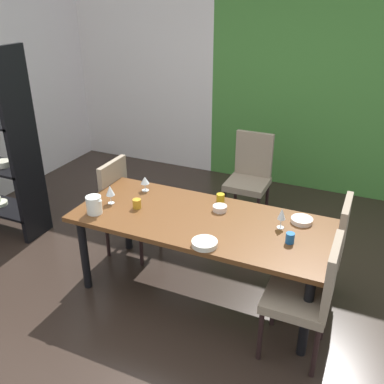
{
  "coord_description": "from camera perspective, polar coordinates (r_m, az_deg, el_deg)",
  "views": [
    {
      "loc": [
        1.46,
        -2.63,
        2.43
      ],
      "look_at": [
        0.12,
        0.36,
        0.85
      ],
      "focal_mm": 40.0,
      "sensor_mm": 36.0,
      "label": 1
    }
  ],
  "objects": [
    {
      "name": "cup_corner",
      "position": [
        3.71,
        3.82,
        -0.81
      ],
      "size": [
        0.07,
        0.07,
        0.08
      ],
      "primitive_type": "cylinder",
      "color": "#AE8D16",
      "rests_on": "dining_table"
    },
    {
      "name": "back_panel_interior",
      "position": [
        6.36,
        -6.71,
        16.62
      ],
      "size": [
        2.21,
        0.1,
        2.87
      ],
      "primitive_type": "cube",
      "color": "silver",
      "rests_on": "ground_plane"
    },
    {
      "name": "ground_plane",
      "position": [
        3.87,
        -3.89,
        -13.41
      ],
      "size": [
        5.7,
        5.65,
        0.02
      ],
      "primitive_type": "cube",
      "color": "#2E231D"
    },
    {
      "name": "chair_right_near",
      "position": [
        3.11,
        15.38,
        -12.87
      ],
      "size": [
        0.44,
        0.44,
        0.96
      ],
      "rotation": [
        0.0,
        0.0,
        1.57
      ],
      "color": "gray",
      "rests_on": "ground_plane"
    },
    {
      "name": "wine_glass_left",
      "position": [
        3.35,
        11.87,
        -2.95
      ],
      "size": [
        0.06,
        0.06,
        0.17
      ],
      "color": "silver",
      "rests_on": "dining_table"
    },
    {
      "name": "wine_glass_west",
      "position": [
        3.72,
        -10.86,
        0.16
      ],
      "size": [
        0.08,
        0.08,
        0.17
      ],
      "color": "silver",
      "rests_on": "dining_table"
    },
    {
      "name": "wine_glass_east",
      "position": [
        3.91,
        -6.3,
        1.52
      ],
      "size": [
        0.08,
        0.08,
        0.14
      ],
      "color": "silver",
      "rests_on": "dining_table"
    },
    {
      "name": "dining_table",
      "position": [
        3.5,
        1.25,
        -4.66
      ],
      "size": [
        2.1,
        0.89,
        0.74
      ],
      "color": "brown",
      "rests_on": "ground_plane"
    },
    {
      "name": "cup_front",
      "position": [
        3.21,
        12.94,
        -6.0
      ],
      "size": [
        0.06,
        0.06,
        0.08
      ],
      "primitive_type": "cylinder",
      "color": "#1A569F",
      "rests_on": "dining_table"
    },
    {
      "name": "garden_window_panel",
      "position": [
        5.5,
        20.67,
        13.78
      ],
      "size": [
        3.49,
        0.1,
        2.87
      ],
      "primitive_type": "cube",
      "color": "#448135",
      "rests_on": "ground_plane"
    },
    {
      "name": "chair_head_far",
      "position": [
        4.79,
        7.73,
        2.41
      ],
      "size": [
        0.44,
        0.45,
        1.0
      ],
      "rotation": [
        0.0,
        0.0,
        3.14
      ],
      "color": "gray",
      "rests_on": "ground_plane"
    },
    {
      "name": "serving_bowl_near_window",
      "position": [
        3.58,
        3.73,
        -2.18
      ],
      "size": [
        0.12,
        0.12,
        0.05
      ],
      "primitive_type": "cylinder",
      "color": "beige",
      "rests_on": "dining_table"
    },
    {
      "name": "serving_bowl_right",
      "position": [
        3.11,
        1.68,
        -6.86
      ],
      "size": [
        0.19,
        0.19,
        0.04
      ],
      "primitive_type": "cylinder",
      "color": "silver",
      "rests_on": "dining_table"
    },
    {
      "name": "serving_bowl_south",
      "position": [
        3.51,
        14.43,
        -3.68
      ],
      "size": [
        0.17,
        0.17,
        0.04
      ],
      "primitive_type": "cylinder",
      "color": "silver",
      "rests_on": "dining_table"
    },
    {
      "name": "cup_north",
      "position": [
        3.64,
        -7.36,
        -1.55
      ],
      "size": [
        0.07,
        0.07,
        0.08
      ],
      "primitive_type": "cylinder",
      "color": "#BE8720",
      "rests_on": "dining_table"
    },
    {
      "name": "chair_left_far",
      "position": [
        4.22,
        -8.87,
        -1.36
      ],
      "size": [
        0.45,
        0.44,
        0.94
      ],
      "rotation": [
        0.0,
        0.0,
        -1.57
      ],
      "color": "gray",
      "rests_on": "ground_plane"
    },
    {
      "name": "pitcher_near_shelf",
      "position": [
        3.6,
        -12.92,
        -1.67
      ],
      "size": [
        0.14,
        0.13,
        0.15
      ],
      "color": "silver",
      "rests_on": "dining_table"
    },
    {
      "name": "chair_right_far",
      "position": [
        3.65,
        17.21,
        -6.78
      ],
      "size": [
        0.44,
        0.44,
        0.95
      ],
      "rotation": [
        0.0,
        0.0,
        1.57
      ],
      "color": "gray",
      "rests_on": "ground_plane"
    }
  ]
}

